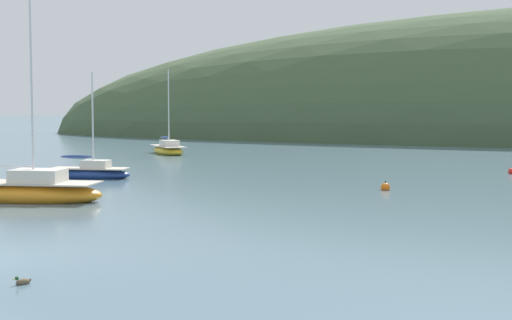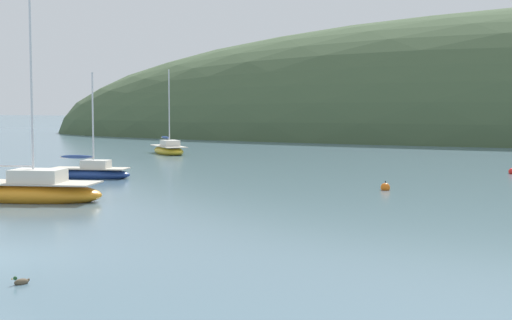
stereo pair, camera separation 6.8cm
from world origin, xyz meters
The scene contains 6 objects.
sailboat_white_near centered at (-14.78, 38.70, 0.35)m, with size 5.03×5.08×6.91m.
sailboat_yellow_far centered at (-9.45, 19.51, 0.31)m, with size 4.75×2.44×5.88m.
sailboat_black_sloop centered at (-6.41, 10.28, 0.40)m, with size 6.85×3.61×8.69m.
mooring_buoy_channel centered at (11.77, 30.36, 0.12)m, with size 0.44×0.44×0.54m.
mooring_buoy_outer centered at (6.65, 19.54, 0.12)m, with size 0.44×0.44×0.54m.
duck_lone_right centered at (2.85, -1.85, 0.05)m, with size 0.31×0.41×0.24m.
Camera 1 is at (13.79, -15.67, 4.04)m, focal length 53.63 mm.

